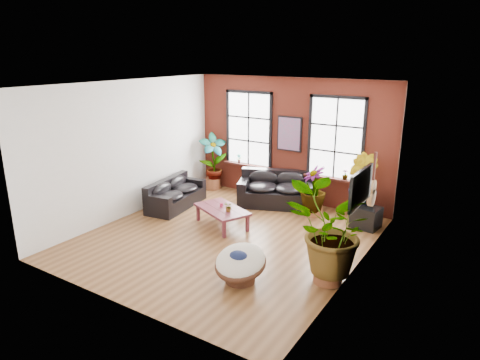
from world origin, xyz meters
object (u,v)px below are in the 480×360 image
Objects in this scene: coffee_table at (222,210)px; papasan_chair at (240,263)px; sofa_left at (175,194)px; sofa_back at (276,190)px.

coffee_table is 2.73m from papasan_chair.
sofa_left is 1.24× the size of coffee_table.
sofa_left is 1.99× the size of papasan_chair.
papasan_chair reaches higher than coffee_table.
sofa_back is 2.85m from sofa_left.
coffee_table is (-0.41, -2.10, -0.02)m from sofa_back.
sofa_back is at bearing 106.99° from papasan_chair.
coffee_table is (1.91, -0.44, 0.06)m from sofa_left.
sofa_left is 4.48m from papasan_chair.
papasan_chair is (1.83, -2.03, -0.03)m from coffee_table.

